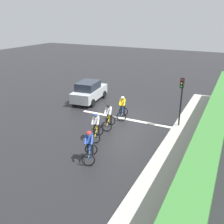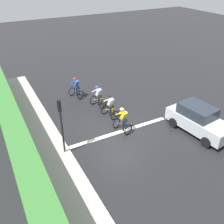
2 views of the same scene
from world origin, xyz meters
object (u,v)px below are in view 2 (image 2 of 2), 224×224
Objects in this scene: cyclist_mid at (110,107)px; traffic_light_near_crossing at (61,119)px; cyclist_second at (98,97)px; cyclist_lead at (76,88)px; car_silver at (198,120)px; cyclist_fourth at (123,121)px.

traffic_light_near_crossing is at bearing -151.72° from cyclist_mid.
cyclist_mid is 4.82m from traffic_light_near_crossing.
cyclist_mid is 0.50× the size of traffic_light_near_crossing.
traffic_light_near_crossing is (-3.98, -3.92, 1.43)m from cyclist_second.
cyclist_lead is 6.99m from traffic_light_near_crossing.
cyclist_fourth is at bearing 151.85° from car_silver.
traffic_light_near_crossing is (-3.11, -6.09, 1.43)m from cyclist_lead.
cyclist_lead is 9.47m from car_silver.
cyclist_lead is at bearing 121.73° from car_silver.
cyclist_second is at bearing 124.95° from car_silver.
car_silver reaches higher than cyclist_fourth.
cyclist_mid is 5.79m from car_silver.
cyclist_mid is at bearing 28.28° from traffic_light_near_crossing.
cyclist_mid is at bearing 86.66° from cyclist_fourth.
cyclist_second is 3.66m from cyclist_fourth.
car_silver is at bearing -58.27° from cyclist_lead.
cyclist_second is at bearing -68.12° from cyclist_lead.
traffic_light_near_crossing reaches higher than cyclist_mid.
cyclist_fourth is 4.20m from traffic_light_near_crossing.
cyclist_mid is at bearing -76.40° from cyclist_lead.
cyclist_lead is at bearing 98.13° from cyclist_fourth.
traffic_light_near_crossing is at bearing -117.02° from cyclist_lead.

